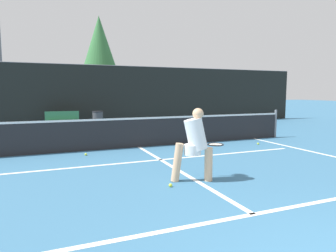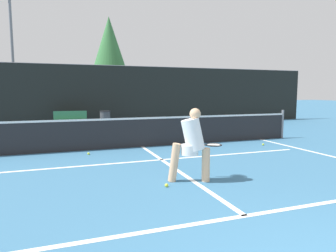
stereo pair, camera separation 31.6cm
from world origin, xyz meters
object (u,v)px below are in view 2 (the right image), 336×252
Objects in this scene: courtside_bench at (70,120)px; trash_bin at (105,120)px; parked_car at (160,111)px; player_practicing at (192,143)px.

courtside_bench is 1.80× the size of trash_bin.
trash_bin is at bearing -138.29° from parked_car.
player_practicing is at bearing -105.47° from parked_car.
player_practicing is 0.32× the size of parked_car.
parked_car reaches higher than courtside_bench.
player_practicing is 9.20m from trash_bin.
trash_bin is 5.25m from parked_car.
player_practicing is 9.59m from courtside_bench.
player_practicing reaches higher than courtside_bench.
courtside_bench is (-2.00, 9.37, -0.31)m from player_practicing.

